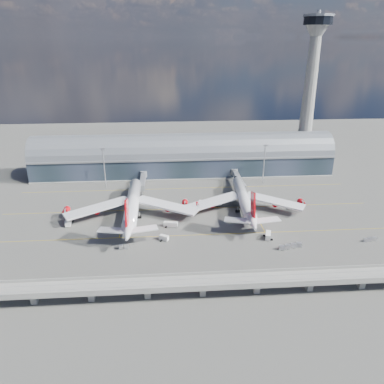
{
  "coord_description": "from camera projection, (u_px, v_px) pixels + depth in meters",
  "views": [
    {
      "loc": [
        -12.11,
        -166.6,
        87.44
      ],
      "look_at": [
        0.9,
        10.0,
        14.0
      ],
      "focal_mm": 35.0,
      "sensor_mm": 36.0,
      "label": 1
    }
  ],
  "objects": [
    {
      "name": "airliner_right",
      "position": [
        244.0,
        200.0,
        202.08
      ],
      "size": [
        67.44,
        70.49,
        22.36
      ],
      "rotation": [
        0.0,
        0.0,
        -0.06
      ],
      "color": "white",
      "rests_on": "ground"
    },
    {
      "name": "service_truck_1",
      "position": [
        164.0,
        238.0,
        173.6
      ],
      "size": [
        4.73,
        3.91,
        2.51
      ],
      "rotation": [
        0.0,
        0.0,
        1.04
      ],
      "color": "silver",
      "rests_on": "ground"
    },
    {
      "name": "service_truck_4",
      "position": [
        201.0,
        204.0,
        208.09
      ],
      "size": [
        3.06,
        5.35,
        2.96
      ],
      "rotation": [
        0.0,
        0.0,
        -0.13
      ],
      "color": "silver",
      "rests_on": "ground"
    },
    {
      "name": "terminal",
      "position": [
        183.0,
        158.0,
        255.29
      ],
      "size": [
        200.0,
        30.0,
        28.0
      ],
      "color": "#1F2C35",
      "rests_on": "ground"
    },
    {
      "name": "service_truck_2",
      "position": [
        171.0,
        224.0,
        186.08
      ],
      "size": [
        7.24,
        3.49,
        2.53
      ],
      "rotation": [
        0.0,
        0.0,
        1.35
      ],
      "color": "silver",
      "rests_on": "ground"
    },
    {
      "name": "taxi_lines",
      "position": [
        189.0,
        207.0,
        208.16
      ],
      "size": [
        200.0,
        80.12,
        0.01
      ],
      "color": "gold",
      "rests_on": "ground"
    },
    {
      "name": "service_truck_0",
      "position": [
        69.0,
        221.0,
        188.23
      ],
      "size": [
        3.26,
        7.97,
        3.23
      ],
      "rotation": [
        0.0,
        0.0,
        0.08
      ],
      "color": "silver",
      "rests_on": "ground"
    },
    {
      "name": "cargo_train_2",
      "position": [
        370.0,
        240.0,
        173.08
      ],
      "size": [
        6.89,
        2.59,
        1.51
      ],
      "rotation": [
        0.0,
        0.0,
        1.39
      ],
      "color": "gray",
      "rests_on": "ground"
    },
    {
      "name": "floodlight_mast_right",
      "position": [
        264.0,
        163.0,
        236.63
      ],
      "size": [
        3.0,
        0.7,
        25.7
      ],
      "color": "gray",
      "rests_on": "ground"
    },
    {
      "name": "floodlight_mast_left",
      "position": [
        104.0,
        167.0,
        229.85
      ],
      "size": [
        3.0,
        0.7,
        25.7
      ],
      "color": "gray",
      "rests_on": "ground"
    },
    {
      "name": "jet_bridge_left",
      "position": [
        143.0,
        180.0,
        232.93
      ],
      "size": [
        4.4,
        28.0,
        7.25
      ],
      "color": "gray",
      "rests_on": "ground"
    },
    {
      "name": "cargo_train_1",
      "position": [
        290.0,
        246.0,
        167.11
      ],
      "size": [
        11.55,
        4.47,
        1.91
      ],
      "rotation": [
        0.0,
        0.0,
        1.33
      ],
      "color": "gray",
      "rests_on": "ground"
    },
    {
      "name": "guideway",
      "position": [
        203.0,
        283.0,
        135.1
      ],
      "size": [
        220.0,
        8.5,
        7.2
      ],
      "color": "gray",
      "rests_on": "ground"
    },
    {
      "name": "service_truck_3",
      "position": [
        268.0,
        236.0,
        175.15
      ],
      "size": [
        3.9,
        6.33,
        2.87
      ],
      "rotation": [
        0.0,
        0.0,
        -0.3
      ],
      "color": "silver",
      "rests_on": "ground"
    },
    {
      "name": "jet_bridge_right",
      "position": [
        238.0,
        179.0,
        235.2
      ],
      "size": [
        4.4,
        32.0,
        7.25
      ],
      "color": "gray",
      "rests_on": "ground"
    },
    {
      "name": "ground",
      "position": [
        192.0,
        225.0,
        187.8
      ],
      "size": [
        500.0,
        500.0,
        0.0
      ],
      "primitive_type": "plane",
      "color": "#474744",
      "rests_on": "ground"
    },
    {
      "name": "cargo_train_0",
      "position": [
        124.0,
        247.0,
        166.89
      ],
      "size": [
        4.76,
        1.81,
        1.59
      ],
      "rotation": [
        0.0,
        0.0,
        1.64
      ],
      "color": "gray",
      "rests_on": "ground"
    },
    {
      "name": "service_truck_5",
      "position": [
        216.0,
        202.0,
        210.58
      ],
      "size": [
        6.22,
        6.94,
        3.28
      ],
      "rotation": [
        0.0,
        0.0,
        0.66
      ],
      "color": "silver",
      "rests_on": "ground"
    },
    {
      "name": "control_tower",
      "position": [
        309.0,
        95.0,
        250.24
      ],
      "size": [
        19.0,
        19.0,
        103.0
      ],
      "color": "gray",
      "rests_on": "ground"
    },
    {
      "name": "airliner_left",
      "position": [
        132.0,
        205.0,
        194.19
      ],
      "size": [
        71.99,
        75.58,
        23.09
      ],
      "rotation": [
        0.0,
        0.0,
        0.01
      ],
      "color": "white",
      "rests_on": "ground"
    }
  ]
}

